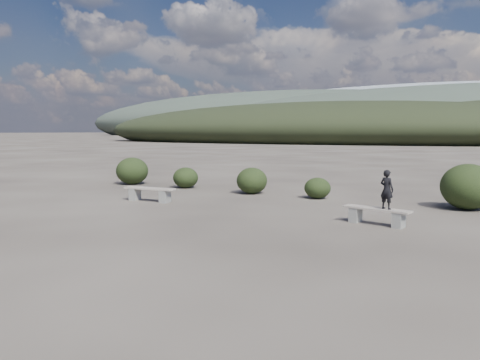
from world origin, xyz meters
The scene contains 10 objects.
ground centered at (0.00, 0.00, 0.00)m, with size 1200.00×1200.00×0.00m, color #312B26.
bench_left centered at (-4.24, 5.00, 0.29)m, with size 1.94×0.46×0.48m.
bench_right centered at (3.65, 4.39, 0.27)m, with size 1.83×0.78×0.45m.
seated_person centered at (3.90, 4.34, 0.96)m, with size 0.37×0.25×1.02m, color black.
shrub_a centered at (-5.30, 8.85, 0.45)m, with size 1.09×1.09×0.89m, color black.
shrub_b centered at (-1.92, 8.44, 0.52)m, with size 1.20×1.20×1.03m, color black.
shrub_c centered at (0.79, 8.33, 0.38)m, with size 0.96×0.96×0.77m, color black.
shrub_d centered at (5.72, 8.17, 0.72)m, with size 1.65×1.65×1.44m, color black.
shrub_f centered at (-8.29, 8.91, 0.62)m, with size 1.47×1.47×1.24m, color black.
mountain_ridges centered at (-7.48, 339.06, 10.84)m, with size 500.00×400.00×56.00m.
Camera 1 is at (5.95, -8.01, 2.45)m, focal length 35.00 mm.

